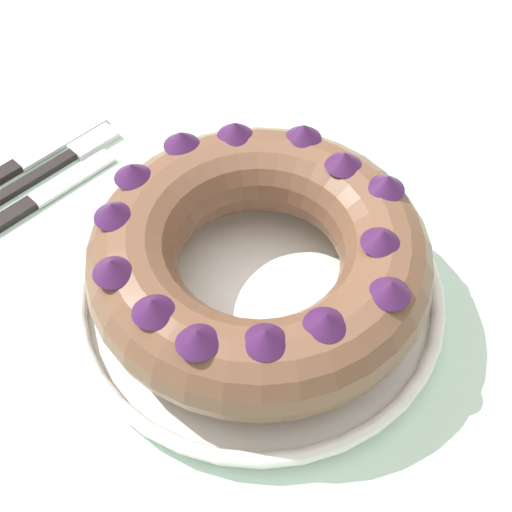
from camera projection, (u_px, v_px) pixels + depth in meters
dining_table at (266, 350)px, 0.70m from camera, size 1.14×1.19×0.76m
serving_dish at (256, 291)px, 0.61m from camera, size 0.32×0.32×0.02m
bundt_cake at (256, 255)px, 0.58m from camera, size 0.28×0.28×0.09m
fork at (53, 166)px, 0.72m from camera, size 0.02×0.18×0.01m
serving_knife at (15, 167)px, 0.72m from camera, size 0.02×0.20×0.01m
cake_knife at (30, 204)px, 0.69m from camera, size 0.02×0.17×0.01m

